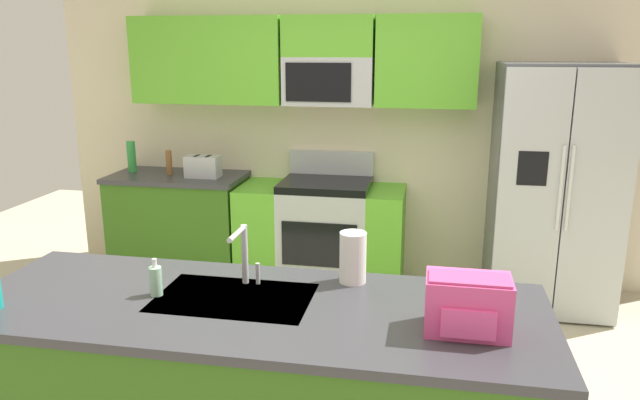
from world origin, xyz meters
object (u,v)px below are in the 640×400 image
toaster (203,166)px  soap_dispenser (156,281)px  paper_towel_roll (353,257)px  bottle_green (132,157)px  refrigerator (554,189)px  backpack (468,303)px  pepper_mill (169,162)px  range_oven (321,234)px  sink_faucet (244,251)px

toaster → soap_dispenser: toaster is taller
paper_towel_roll → bottle_green: bearing=136.1°
refrigerator → backpack: (-0.75, -2.46, 0.09)m
toaster → pepper_mill: pepper_mill is taller
refrigerator → backpack: refrigerator is taller
refrigerator → bottle_green: refrigerator is taller
bottle_green → paper_towel_roll: 3.09m
range_oven → refrigerator: 1.85m
toaster → refrigerator: bearing=-0.4°
range_oven → backpack: (1.04, -2.53, 0.57)m
paper_towel_roll → backpack: bearing=-40.2°
sink_faucet → refrigerator: bearing=51.5°
range_oven → toaster: (-1.00, -0.05, 0.55)m
sink_faucet → bottle_green: bearing=127.5°
refrigerator → backpack: 2.57m
range_oven → bottle_green: bottle_green is taller
refrigerator → toaster: bearing=179.6°
toaster → backpack: size_ratio=0.87×
sink_faucet → backpack: 1.02m
range_oven → paper_towel_roll: size_ratio=5.67×
toaster → sink_faucet: 2.43m
range_oven → sink_faucet: (0.06, -2.24, 0.62)m
range_oven → backpack: 2.79m
toaster → sink_faucet: bearing=-64.2°
pepper_mill → soap_dispenser: (1.03, -2.42, -0.04)m
sink_faucet → soap_dispenser: sink_faucet is taller
pepper_mill → paper_towel_roll: paper_towel_roll is taller
pepper_mill → bottle_green: bottle_green is taller
range_oven → sink_faucet: bearing=-88.4°
paper_towel_roll → backpack: (0.50, -0.42, -0.00)m
pepper_mill → backpack: bearing=-46.9°
paper_towel_roll → pepper_mill: bearing=131.5°
bottle_green → soap_dispenser: size_ratio=1.58×
soap_dispenser → sink_faucet: bearing=27.5°
toaster → paper_towel_roll: (1.54, -2.05, 0.03)m
pepper_mill → refrigerator: bearing=-1.3°
bottle_green → sink_faucet: size_ratio=0.95×
toaster → bottle_green: (-0.69, 0.09, 0.04)m
refrigerator → paper_towel_roll: bearing=-121.5°
toaster → paper_towel_roll: bearing=-53.1°
toaster → soap_dispenser: bearing=-73.3°
toaster → soap_dispenser: size_ratio=1.65×
soap_dispenser → backpack: (1.33, -0.11, 0.05)m
bottle_green → pepper_mill: bearing=-6.3°
range_oven → backpack: bearing=-67.6°
toaster → paper_towel_roll: paper_towel_roll is taller
backpack → bottle_green: bearing=136.7°
refrigerator → bottle_green: (-3.47, 0.11, 0.11)m
toaster → range_oven: bearing=3.0°
range_oven → bottle_green: bearing=178.7°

